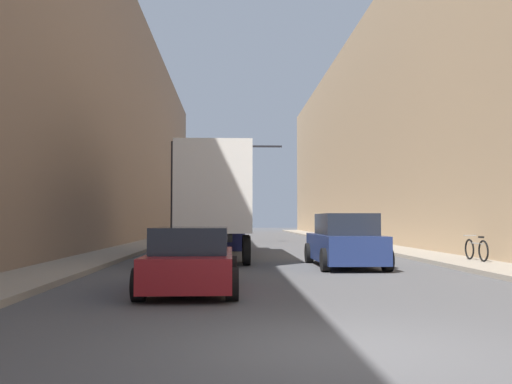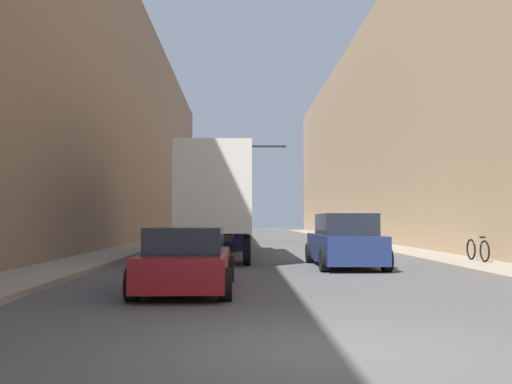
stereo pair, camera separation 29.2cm
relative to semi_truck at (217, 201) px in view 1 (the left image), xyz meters
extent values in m
plane|color=#4C4C4F|center=(2.04, -17.19, -2.34)|extent=(200.00, 200.00, 0.00)
cube|color=gray|center=(8.54, 12.81, -2.27)|extent=(2.09, 80.00, 0.15)
cube|color=gray|center=(-4.46, 12.81, -2.27)|extent=(2.09, 80.00, 0.15)
cube|color=tan|center=(12.58, 12.81, 5.39)|extent=(6.00, 80.00, 15.46)
cube|color=#846B56|center=(-8.50, 12.81, 5.55)|extent=(6.00, 80.00, 15.78)
cube|color=silver|center=(0.00, -1.02, 0.29)|extent=(2.54, 9.60, 3.06)
cube|color=black|center=(0.00, -1.02, -1.39)|extent=(1.27, 9.60, 0.24)
cube|color=navy|center=(0.00, 4.89, -0.89)|extent=(2.54, 2.22, 2.91)
cylinder|color=black|center=(-1.12, -4.62, -1.84)|extent=(0.25, 1.00, 1.00)
cylinder|color=black|center=(1.12, -4.62, -1.84)|extent=(0.25, 1.00, 1.00)
cylinder|color=black|center=(-1.12, -3.42, -1.84)|extent=(0.25, 1.00, 1.00)
cylinder|color=black|center=(1.12, -3.42, -1.84)|extent=(0.25, 1.00, 1.00)
cylinder|color=black|center=(-1.12, 4.89, -1.84)|extent=(0.25, 1.00, 1.00)
cylinder|color=black|center=(1.12, 4.89, -1.84)|extent=(0.25, 1.00, 1.00)
cube|color=maroon|center=(-0.27, -11.28, -1.84)|extent=(1.76, 4.71, 0.66)
cube|color=#1E232D|center=(-0.27, -11.52, -1.23)|extent=(1.55, 2.59, 0.55)
cylinder|color=black|center=(-1.15, -9.63, -2.02)|extent=(0.25, 0.64, 0.64)
cylinder|color=black|center=(0.61, -9.63, -2.02)|extent=(0.25, 0.64, 0.64)
cylinder|color=black|center=(-1.15, -13.04, -2.02)|extent=(0.25, 0.64, 0.64)
cylinder|color=black|center=(0.61, -13.04, -2.02)|extent=(0.25, 0.64, 0.64)
cube|color=navy|center=(4.31, -5.32, -1.72)|extent=(1.85, 4.83, 0.86)
cube|color=#1E232D|center=(4.31, -5.57, -0.94)|extent=(1.63, 2.65, 0.69)
cylinder|color=black|center=(3.38, -3.61, -1.99)|extent=(0.25, 0.70, 0.70)
cylinder|color=black|center=(5.24, -3.61, -1.99)|extent=(0.25, 0.70, 0.70)
cylinder|color=black|center=(3.38, -7.14, -1.99)|extent=(0.25, 0.70, 0.70)
cylinder|color=black|center=(5.24, -7.14, -1.99)|extent=(0.25, 0.70, 0.70)
cylinder|color=black|center=(-3.26, 13.57, 1.01)|extent=(0.20, 0.20, 6.70)
cube|color=black|center=(0.35, 13.57, 4.05)|extent=(7.23, 0.12, 0.12)
cube|color=black|center=(-0.85, 13.57, 3.54)|extent=(0.30, 0.24, 0.90)
sphere|color=green|center=(-0.85, 13.43, 3.26)|extent=(0.18, 0.18, 0.18)
cube|color=black|center=(1.56, 13.57, 3.54)|extent=(0.30, 0.24, 0.90)
sphere|color=gold|center=(1.56, 13.43, 3.26)|extent=(0.18, 0.18, 0.18)
torus|color=black|center=(8.95, -5.38, -1.83)|extent=(0.06, 0.72, 0.72)
torus|color=black|center=(8.95, -4.28, -1.83)|extent=(0.06, 0.72, 0.72)
cube|color=gray|center=(8.95, -4.83, -1.60)|extent=(0.04, 1.11, 0.04)
cube|color=black|center=(8.95, -5.23, -1.38)|extent=(0.12, 0.20, 0.06)
cube|color=gray|center=(8.95, -4.33, -1.35)|extent=(0.44, 0.04, 0.04)
camera|label=1|loc=(0.58, -23.96, -0.79)|focal=40.00mm
camera|label=2|loc=(0.87, -23.97, -0.79)|focal=40.00mm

